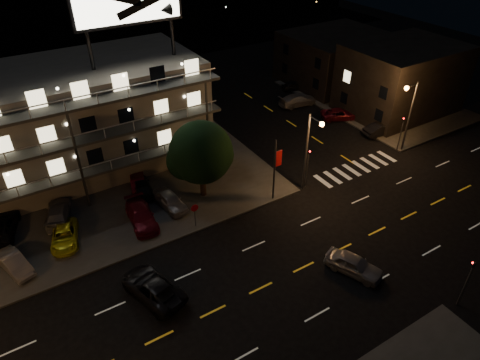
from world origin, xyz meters
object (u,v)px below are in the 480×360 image
road_car_west (153,287)px  tree (201,154)px  road_car_east (354,265)px  lot_car_2 (65,236)px  lot_car_4 (170,201)px  side_car_0 (380,129)px  lot_car_7 (58,213)px

road_car_west → tree: bearing=-149.9°
road_car_east → tree: bearing=87.2°
lot_car_2 → lot_car_4: bearing=12.4°
lot_car_2 → road_car_west: road_car_west is taller
side_car_0 → road_car_west: bearing=110.9°
lot_car_4 → side_car_0: 26.90m
lot_car_2 → road_car_east: size_ratio=1.00×
lot_car_2 → lot_car_7: bearing=100.0°
road_car_west → lot_car_2: bearing=-80.9°
lot_car_7 → road_car_east: (17.68, -18.06, -0.10)m
lot_car_2 → road_car_east: bearing=-25.4°
side_car_0 → road_car_west: size_ratio=0.80×
lot_car_7 → side_car_0: bearing=-168.9°
lot_car_2 → road_car_east: road_car_east is taller
road_car_west → lot_car_4: bearing=-136.6°
road_car_east → road_car_west: 15.04m
tree → lot_car_7: bearing=164.8°
side_car_0 → road_car_east: 23.31m
tree → lot_car_4: bearing=-177.3°
lot_car_7 → side_car_0: size_ratio=1.10×
lot_car_2 → side_car_0: (36.17, -0.30, -0.04)m
lot_car_4 → road_car_east: bearing=-66.2°
tree → lot_car_7: tree is taller
side_car_0 → road_car_east: (-18.26, -14.49, 0.03)m
lot_car_7 → road_car_west: size_ratio=0.89×
lot_car_2 → road_car_west: (4.08, -8.90, -0.01)m
road_car_east → road_car_west: bearing=134.5°
lot_car_7 → side_car_0: lot_car_7 is taller
lot_car_7 → road_car_east: bearing=151.2°
tree → side_car_0: size_ratio=1.73×
lot_car_2 → side_car_0: side_car_0 is taller
road_car_east → road_car_west: road_car_west is taller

